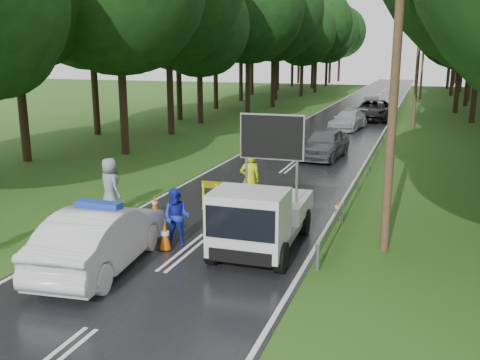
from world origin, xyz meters
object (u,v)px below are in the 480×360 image
at_px(civilian, 176,217).
at_px(queue_car_first, 325,143).
at_px(queue_car_third, 374,110).
at_px(queue_car_fourth, 371,104).
at_px(work_truck, 260,217).
at_px(queue_car_second, 348,120).
at_px(police_sedan, 101,238).
at_px(officer, 250,179).
at_px(barrier, 237,191).

bearing_deg(civilian, queue_car_first, 80.08).
bearing_deg(queue_car_third, queue_car_fourth, 98.83).
height_order(work_truck, queue_car_fourth, work_truck).
bearing_deg(queue_car_second, queue_car_third, 86.70).
height_order(police_sedan, queue_car_fourth, police_sedan).
height_order(police_sedan, queue_car_second, police_sedan).
bearing_deg(officer, work_truck, 87.02).
xyz_separation_m(work_truck, queue_car_third, (0.07, 31.17, -0.18)).
height_order(work_truck, officer, work_truck).
bearing_deg(queue_car_second, police_sedan, -87.19).
xyz_separation_m(police_sedan, queue_car_second, (2.38, 27.56, -0.14)).
distance_m(officer, civilian, 4.55).
relative_size(police_sedan, barrier, 1.98).
distance_m(queue_car_first, queue_car_third, 17.25).
bearing_deg(barrier, officer, 80.31).
relative_size(work_truck, queue_car_third, 0.79).
xyz_separation_m(civilian, queue_car_fourth, (1.58, 38.12, -0.17)).
xyz_separation_m(queue_car_second, queue_car_fourth, (0.28, 12.73, -0.01)).
distance_m(work_truck, civilian, 2.44).
bearing_deg(queue_car_second, officer, -83.79).
bearing_deg(work_truck, civilian, -174.44).
distance_m(work_truck, officer, 4.50).
relative_size(work_truck, officer, 2.37).
bearing_deg(queue_car_first, police_sedan, -94.30).
relative_size(work_truck, queue_car_second, 1.00).
relative_size(work_truck, queue_car_fourth, 1.16).
xyz_separation_m(police_sedan, queue_car_first, (2.73, 16.43, -0.03)).
bearing_deg(work_truck, queue_car_third, 88.15).
distance_m(barrier, queue_car_second, 21.90).
distance_m(police_sedan, queue_car_first, 16.66).
distance_m(police_sedan, barrier, 5.92).
height_order(queue_car_second, queue_car_fourth, queue_car_second).
xyz_separation_m(barrier, queue_car_first, (1.07, 10.75, -0.02)).
distance_m(officer, queue_car_fourth, 33.64).
relative_size(queue_car_first, queue_car_second, 0.98).
bearing_deg(queue_car_third, queue_car_second, -99.97).
bearing_deg(queue_car_second, barrier, -84.13).
distance_m(civilian, queue_car_second, 25.42).
bearing_deg(officer, queue_car_first, -120.16).
bearing_deg(barrier, civilian, -100.31).
relative_size(police_sedan, work_truck, 1.08).
bearing_deg(queue_car_fourth, queue_car_second, -97.53).
relative_size(civilian, queue_car_third, 0.28).
relative_size(barrier, queue_car_third, 0.44).
bearing_deg(work_truck, officer, 110.12).
height_order(queue_car_second, queue_car_third, queue_car_third).
relative_size(police_sedan, queue_car_fourth, 1.26).
height_order(police_sedan, barrier, police_sedan).
height_order(queue_car_first, queue_car_third, queue_car_third).
xyz_separation_m(civilian, queue_car_second, (1.30, 25.39, -0.16)).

